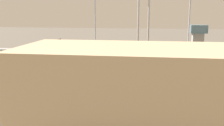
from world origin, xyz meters
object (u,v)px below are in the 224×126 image
at_px(light_mast_2, 95,12).
at_px(signal_gantry, 47,47).
at_px(light_mast_3, 138,23).
at_px(light_mast_0, 189,16).
at_px(light_mast_1, 149,18).
at_px(maintenance_shed, 190,87).
at_px(train_on_track_1, 205,66).
at_px(train_on_track_0, 112,58).
at_px(train_on_track_3, 88,69).
at_px(train_on_track_4, 68,72).
at_px(control_tower, 198,39).

distance_m(light_mast_2, signal_gantry, 21.19).
relative_size(light_mast_3, signal_gantry, 0.96).
bearing_deg(light_mast_0, signal_gantry, 16.13).
height_order(light_mast_1, maintenance_shed, light_mast_1).
xyz_separation_m(light_mast_2, signal_gantry, (12.44, 13.55, -10.52)).
bearing_deg(light_mast_2, light_mast_1, 124.26).
bearing_deg(signal_gantry, light_mast_1, 156.22).
relative_size(train_on_track_1, maintenance_shed, 0.85).
distance_m(train_on_track_0, light_mast_1, 30.10).
height_order(train_on_track_3, light_mast_3, light_mast_3).
distance_m(train_on_track_4, light_mast_2, 28.48).
height_order(train_on_track_0, signal_gantry, signal_gantry).
distance_m(light_mast_3, control_tower, 45.17).
xyz_separation_m(signal_gantry, maintenance_shed, (-37.95, 34.52, -1.04)).
bearing_deg(light_mast_0, light_mast_2, -1.60).
relative_size(train_on_track_0, control_tower, 9.07).
relative_size(light_mast_2, signal_gantry, 1.13).
bearing_deg(control_tower, light_mast_0, 68.73).
height_order(train_on_track_1, light_mast_1, light_mast_1).
bearing_deg(light_mast_3, train_on_track_0, -67.31).
distance_m(light_mast_1, control_tower, 44.98).
bearing_deg(train_on_track_4, train_on_track_0, -114.83).
xyz_separation_m(train_on_track_1, light_mast_3, (19.73, 17.93, 13.49)).
bearing_deg(maintenance_shed, light_mast_0, -97.07).
height_order(light_mast_0, light_mast_2, light_mast_2).
bearing_deg(train_on_track_0, light_mast_2, -28.67).
height_order(train_on_track_3, light_mast_0, light_mast_0).
bearing_deg(train_on_track_0, train_on_track_4, 65.17).
height_order(light_mast_1, light_mast_3, light_mast_1).
relative_size(light_mast_2, maintenance_shed, 0.51).
relative_size(train_on_track_3, light_mast_0, 5.37).
bearing_deg(light_mast_1, train_on_track_3, -27.20).
relative_size(train_on_track_1, control_tower, 3.57).
height_order(light_mast_3, control_tower, light_mast_3).
distance_m(train_on_track_3, maintenance_shed, 38.17).
bearing_deg(light_mast_1, maintenance_shed, 108.52).
xyz_separation_m(light_mast_3, control_tower, (-20.67, -39.40, -7.78)).
xyz_separation_m(train_on_track_0, light_mast_3, (-9.59, 22.93, 12.90)).
bearing_deg(light_mast_0, light_mast_1, 63.97).
bearing_deg(light_mast_3, light_mast_1, 163.88).
xyz_separation_m(train_on_track_0, control_tower, (-30.25, -16.47, 5.12)).
relative_size(signal_gantry, maintenance_shed, 0.45).
height_order(train_on_track_3, train_on_track_4, train_on_track_4).
distance_m(train_on_track_1, light_mast_1, 29.42).
bearing_deg(train_on_track_0, light_mast_0, -173.87).
distance_m(train_on_track_3, control_tower, 47.43).
height_order(train_on_track_0, light_mast_0, light_mast_0).
bearing_deg(light_mast_3, train_on_track_4, -8.84).
bearing_deg(maintenance_shed, train_on_track_1, -104.59).
height_order(light_mast_0, signal_gantry, light_mast_0).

